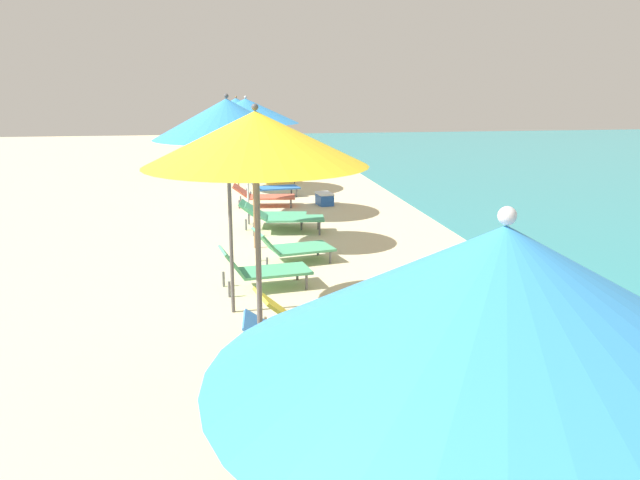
# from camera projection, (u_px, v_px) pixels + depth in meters

# --- Properties ---
(umbrella_second) EXTENTS (1.94, 1.94, 2.61)m
(umbrella_second) POSITION_uv_depth(u_px,v_px,m) (501.00, 305.00, 2.06)
(umbrella_second) COLOR silver
(umbrella_second) RESTS_ON ground
(umbrella_third) EXTENTS (1.92, 1.92, 2.81)m
(umbrella_third) POSITION_uv_depth(u_px,v_px,m) (256.00, 139.00, 5.40)
(umbrella_third) COLOR #4C4C51
(umbrella_third) RESTS_ON ground
(lounger_third_shoreside) EXTENTS (1.52, 0.68, 0.57)m
(lounger_third_shoreside) POSITION_uv_depth(u_px,v_px,m) (311.00, 338.00, 6.89)
(lounger_third_shoreside) COLOR blue
(lounger_third_shoreside) RESTS_ON ground
(lounger_third_inland) EXTENTS (1.28, 0.70, 0.48)m
(lounger_third_inland) POSITION_uv_depth(u_px,v_px,m) (328.00, 455.00, 4.83)
(lounger_third_inland) COLOR #D8593F
(lounger_third_inland) RESTS_ON ground
(umbrella_fourth) EXTENTS (1.86, 1.86, 2.85)m
(umbrella_fourth) POSITION_uv_depth(u_px,v_px,m) (227.00, 119.00, 7.97)
(umbrella_fourth) COLOR #4C4C51
(umbrella_fourth) RESTS_ON ground
(lounger_fourth_shoreside) EXTENTS (1.39, 0.80, 0.65)m
(lounger_fourth_shoreside) POSITION_uv_depth(u_px,v_px,m) (262.00, 269.00, 9.50)
(lounger_fourth_shoreside) COLOR #4CA572
(lounger_fourth_shoreside) RESTS_ON ground
(lounger_fourth_inland) EXTENTS (1.67, 0.93, 0.60)m
(lounger_fourth_inland) POSITION_uv_depth(u_px,v_px,m) (320.00, 313.00, 7.73)
(lounger_fourth_inland) COLOR yellow
(lounger_fourth_inland) RESTS_ON ground
(umbrella_fifth) EXTENTS (1.90, 1.90, 2.34)m
(umbrella_fifth) POSITION_uv_depth(u_px,v_px,m) (253.00, 134.00, 11.41)
(umbrella_fifth) COLOR olive
(umbrella_fifth) RESTS_ON ground
(lounger_fifth_shoreside) EXTENTS (1.65, 0.77, 0.60)m
(lounger_fifth_shoreside) POSITION_uv_depth(u_px,v_px,m) (284.00, 217.00, 13.03)
(lounger_fifth_shoreside) COLOR #4CA572
(lounger_fifth_shoreside) RESTS_ON ground
(lounger_fifth_inland) EXTENTS (1.42, 0.94, 0.60)m
(lounger_fifth_inland) POSITION_uv_depth(u_px,v_px,m) (291.00, 246.00, 10.88)
(lounger_fifth_inland) COLOR #4CA572
(lounger_fifth_inland) RESTS_ON ground
(umbrella_sixth) EXTENTS (2.36, 2.36, 2.70)m
(umbrella_sixth) POSITION_uv_depth(u_px,v_px,m) (246.00, 111.00, 14.22)
(umbrella_sixth) COLOR silver
(umbrella_sixth) RESTS_ON ground
(lounger_sixth_shoreside) EXTENTS (1.58, 0.81, 0.55)m
(lounger_sixth_shoreside) POSITION_uv_depth(u_px,v_px,m) (263.00, 195.00, 15.86)
(lounger_sixth_shoreside) COLOR #D8593F
(lounger_sixth_shoreside) RESTS_ON ground
(lounger_sixth_inland) EXTENTS (1.49, 0.88, 0.56)m
(lounger_sixth_inland) POSITION_uv_depth(u_px,v_px,m) (272.00, 214.00, 13.55)
(lounger_sixth_inland) COLOR #4CA572
(lounger_sixth_inland) RESTS_ON ground
(umbrella_farthest) EXTENTS (2.55, 2.55, 2.63)m
(umbrella_farthest) POSITION_uv_depth(u_px,v_px,m) (236.00, 110.00, 17.67)
(umbrella_farthest) COLOR olive
(umbrella_farthest) RESTS_ON ground
(lounger_farthest_shoreside) EXTENTS (1.56, 0.91, 0.70)m
(lounger_farthest_shoreside) POSITION_uv_depth(u_px,v_px,m) (270.00, 173.00, 19.43)
(lounger_farthest_shoreside) COLOR yellow
(lounger_farthest_shoreside) RESTS_ON ground
(lounger_farthest_inland) EXTENTS (1.53, 0.85, 0.64)m
(lounger_farthest_inland) POSITION_uv_depth(u_px,v_px,m) (270.00, 186.00, 17.16)
(lounger_farthest_inland) COLOR blue
(lounger_farthest_inland) RESTS_ON ground
(person_walking_near) EXTENTS (0.38, 0.42, 1.63)m
(person_walking_near) POSITION_uv_depth(u_px,v_px,m) (224.00, 143.00, 21.88)
(person_walking_near) COLOR silver
(person_walking_near) RESTS_ON ground
(cooler_box) EXTENTS (0.42, 0.57, 0.32)m
(cooler_box) POSITION_uv_depth(u_px,v_px,m) (325.00, 199.00, 16.05)
(cooler_box) COLOR #2659B2
(cooler_box) RESTS_ON ground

